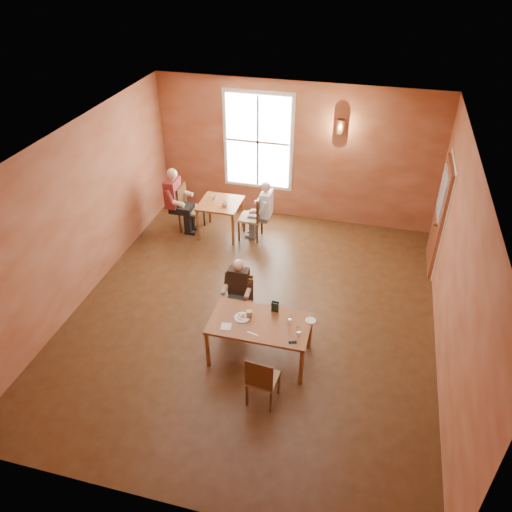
% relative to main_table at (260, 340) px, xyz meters
% --- Properties ---
extents(ground, '(6.00, 7.00, 0.01)m').
position_rel_main_table_xyz_m(ground, '(-0.36, 0.96, -0.35)').
color(ground, brown).
rests_on(ground, ground).
extents(wall_back, '(6.00, 0.04, 3.00)m').
position_rel_main_table_xyz_m(wall_back, '(-0.36, 4.46, 1.15)').
color(wall_back, brown).
rests_on(wall_back, ground).
extents(wall_front, '(6.00, 0.04, 3.00)m').
position_rel_main_table_xyz_m(wall_front, '(-0.36, -2.54, 1.15)').
color(wall_front, brown).
rests_on(wall_front, ground).
extents(wall_left, '(0.04, 7.00, 3.00)m').
position_rel_main_table_xyz_m(wall_left, '(-3.36, 0.96, 1.15)').
color(wall_left, brown).
rests_on(wall_left, ground).
extents(wall_right, '(0.04, 7.00, 3.00)m').
position_rel_main_table_xyz_m(wall_right, '(2.64, 0.96, 1.15)').
color(wall_right, brown).
rests_on(wall_right, ground).
extents(ceiling, '(6.00, 7.00, 0.04)m').
position_rel_main_table_xyz_m(ceiling, '(-0.36, 0.96, 2.65)').
color(ceiling, white).
rests_on(ceiling, wall_back).
extents(window, '(1.36, 0.10, 1.96)m').
position_rel_main_table_xyz_m(window, '(-1.16, 4.41, 1.35)').
color(window, white).
rests_on(window, wall_back).
extents(door, '(0.12, 1.04, 2.10)m').
position_rel_main_table_xyz_m(door, '(2.58, 3.26, 0.70)').
color(door, maroon).
rests_on(door, ground).
extents(wall_sconce, '(0.16, 0.16, 0.28)m').
position_rel_main_table_xyz_m(wall_sconce, '(0.54, 4.36, 1.85)').
color(wall_sconce, brown).
rests_on(wall_sconce, wall_back).
extents(main_table, '(1.48, 0.84, 0.70)m').
position_rel_main_table_xyz_m(main_table, '(0.00, 0.00, 0.00)').
color(main_table, brown).
rests_on(main_table, ground).
extents(chair_diner_main, '(0.37, 0.37, 0.83)m').
position_rel_main_table_xyz_m(chair_diner_main, '(-0.50, 0.65, 0.07)').
color(chair_diner_main, brown).
rests_on(chair_diner_main, ground).
extents(diner_main, '(0.44, 0.44, 1.10)m').
position_rel_main_table_xyz_m(diner_main, '(-0.50, 0.62, 0.20)').
color(diner_main, black).
rests_on(diner_main, ground).
extents(chair_empty, '(0.42, 0.42, 0.87)m').
position_rel_main_table_xyz_m(chair_empty, '(0.24, -0.78, 0.08)').
color(chair_empty, brown).
rests_on(chair_empty, ground).
extents(plate_food, '(0.26, 0.26, 0.03)m').
position_rel_main_table_xyz_m(plate_food, '(-0.28, 0.03, 0.36)').
color(plate_food, white).
rests_on(plate_food, main_table).
extents(sandwich, '(0.10, 0.10, 0.10)m').
position_rel_main_table_xyz_m(sandwich, '(-0.18, 0.07, 0.40)').
color(sandwich, tan).
rests_on(sandwich, main_table).
extents(goblet_a, '(0.08, 0.08, 0.16)m').
position_rel_main_table_xyz_m(goblet_a, '(0.42, 0.11, 0.43)').
color(goblet_a, white).
rests_on(goblet_a, main_table).
extents(goblet_b, '(0.08, 0.08, 0.16)m').
position_rel_main_table_xyz_m(goblet_b, '(0.60, -0.13, 0.43)').
color(goblet_b, white).
rests_on(goblet_b, main_table).
extents(menu_stand, '(0.11, 0.06, 0.18)m').
position_rel_main_table_xyz_m(menu_stand, '(0.16, 0.29, 0.44)').
color(menu_stand, black).
rests_on(menu_stand, main_table).
extents(knife, '(0.17, 0.05, 0.00)m').
position_rel_main_table_xyz_m(knife, '(-0.04, -0.26, 0.35)').
color(knife, silver).
rests_on(knife, main_table).
extents(napkin, '(0.17, 0.17, 0.01)m').
position_rel_main_table_xyz_m(napkin, '(-0.45, -0.21, 0.35)').
color(napkin, white).
rests_on(napkin, main_table).
extents(side_plate, '(0.20, 0.20, 0.01)m').
position_rel_main_table_xyz_m(side_plate, '(0.72, 0.22, 0.35)').
color(side_plate, white).
rests_on(side_plate, main_table).
extents(sunglasses, '(0.12, 0.07, 0.01)m').
position_rel_main_table_xyz_m(sunglasses, '(0.55, -0.30, 0.35)').
color(sunglasses, black).
rests_on(sunglasses, main_table).
extents(second_table, '(0.84, 0.84, 0.74)m').
position_rel_main_table_xyz_m(second_table, '(-1.69, 3.33, 0.02)').
color(second_table, brown).
rests_on(second_table, ground).
extents(chair_diner_white, '(0.44, 0.44, 0.99)m').
position_rel_main_table_xyz_m(chair_diner_white, '(-1.04, 3.33, 0.14)').
color(chair_diner_white, brown).
rests_on(chair_diner_white, ground).
extents(diner_white, '(0.49, 0.49, 1.23)m').
position_rel_main_table_xyz_m(diner_white, '(-1.01, 3.33, 0.27)').
color(diner_white, silver).
rests_on(diner_white, ground).
extents(chair_diner_maroon, '(0.44, 0.44, 1.00)m').
position_rel_main_table_xyz_m(chair_diner_maroon, '(-2.34, 3.33, 0.15)').
color(chair_diner_maroon, maroon).
rests_on(chair_diner_maroon, ground).
extents(diner_maroon, '(0.55, 0.55, 1.37)m').
position_rel_main_table_xyz_m(diner_maroon, '(-2.37, 3.33, 0.34)').
color(diner_maroon, maroon).
rests_on(diner_maroon, ground).
extents(cup_a, '(0.16, 0.16, 0.09)m').
position_rel_main_table_xyz_m(cup_a, '(-1.55, 3.21, 0.44)').
color(cup_a, white).
rests_on(cup_a, second_table).
extents(cup_b, '(0.12, 0.12, 0.09)m').
position_rel_main_table_xyz_m(cup_b, '(-1.85, 3.42, 0.44)').
color(cup_b, white).
rests_on(cup_b, second_table).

